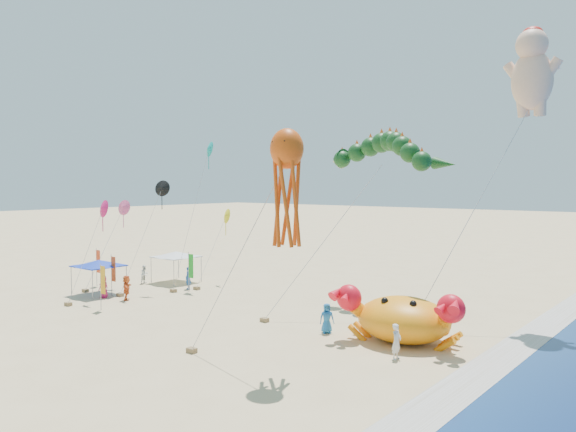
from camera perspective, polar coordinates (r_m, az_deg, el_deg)
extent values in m
plane|color=#D1B784|center=(34.69, 0.49, -11.05)|extent=(320.00, 320.00, 0.00)
plane|color=silver|center=(29.06, 19.94, -14.10)|extent=(320.00, 320.00, 0.00)
ellipsoid|color=orange|center=(31.56, 11.66, -10.26)|extent=(5.82, 5.08, 2.47)
sphere|color=red|center=(31.80, 6.33, -8.08)|extent=(1.47, 1.47, 1.47)
sphere|color=black|center=(30.94, 9.64, -8.42)|extent=(0.38, 0.38, 0.38)
sphere|color=red|center=(29.25, 15.61, -9.19)|extent=(1.47, 1.47, 1.47)
sphere|color=black|center=(30.23, 12.25, -8.73)|extent=(0.38, 0.38, 0.38)
cone|color=#0F3914|center=(40.87, 2.96, 5.99)|extent=(1.60, 1.18, 1.31)
cylinder|color=#B2B2B2|center=(36.18, 3.81, -2.40)|extent=(4.22, 7.18, 9.75)
cube|color=olive|center=(35.52, -2.40, -10.50)|extent=(0.50, 0.35, 0.25)
ellipsoid|color=#FDBF9A|center=(38.86, 23.55, 12.51)|extent=(2.50, 2.06, 3.67)
sphere|color=#FDBF9A|center=(39.06, 23.53, 15.68)|extent=(1.92, 1.92, 1.92)
ellipsoid|color=red|center=(39.32, 23.60, 16.61)|extent=(1.24, 1.24, 0.87)
cylinder|color=#B2B2B2|center=(35.32, 18.22, 0.28)|extent=(4.30, 7.88, 13.41)
cube|color=olive|center=(33.63, 12.12, -11.37)|extent=(0.50, 0.35, 0.25)
ellipsoid|color=#DA490B|center=(25.74, -0.13, 6.86)|extent=(1.62, 1.45, 1.86)
cylinder|color=#B2B2B2|center=(27.25, -5.24, -4.51)|extent=(5.32, 1.24, 9.52)
cube|color=olive|center=(29.74, -9.76, -13.30)|extent=(0.50, 0.35, 0.25)
cylinder|color=gray|center=(46.71, -21.15, -6.16)|extent=(0.06, 0.06, 2.20)
cylinder|color=gray|center=(44.21, -19.24, -6.65)|extent=(0.06, 0.06, 2.20)
cylinder|color=gray|center=(48.22, -18.10, -5.81)|extent=(0.06, 0.06, 2.20)
cylinder|color=gray|center=(45.80, -16.09, -6.26)|extent=(0.06, 0.06, 2.20)
cube|color=#1532BC|center=(46.04, -18.67, -4.82)|extent=(3.18, 3.18, 0.08)
cone|color=#1532BC|center=(46.01, -18.68, -4.52)|extent=(3.50, 3.50, 0.45)
cylinder|color=gray|center=(50.39, -13.74, -5.36)|extent=(0.06, 0.06, 2.20)
cylinder|color=gray|center=(48.02, -11.52, -5.76)|extent=(0.06, 0.06, 2.20)
cylinder|color=gray|center=(52.27, -11.06, -5.02)|extent=(0.06, 0.06, 2.20)
cylinder|color=gray|center=(49.98, -8.80, -5.37)|extent=(0.06, 0.06, 2.20)
cube|color=silver|center=(49.98, -11.29, -4.08)|extent=(3.29, 3.29, 0.08)
cone|color=silver|center=(49.95, -11.30, -3.80)|extent=(3.62, 3.62, 0.45)
cylinder|color=gray|center=(40.46, -18.49, -6.84)|extent=(0.05, 0.05, 3.20)
cube|color=gold|center=(40.14, -18.29, -6.19)|extent=(0.50, 0.04, 1.90)
cylinder|color=gray|center=(45.22, -17.49, -5.76)|extent=(0.05, 0.05, 3.20)
cube|color=#BE4217|center=(44.91, -17.31, -5.17)|extent=(0.50, 0.04, 1.90)
cylinder|color=gray|center=(49.98, -18.87, -4.93)|extent=(0.05, 0.05, 3.20)
cube|color=#EE421A|center=(49.67, -18.71, -4.40)|extent=(0.50, 0.04, 1.90)
cylinder|color=gray|center=(45.40, -10.05, -5.62)|extent=(0.05, 0.05, 3.20)
cube|color=#1A9C23|center=(45.12, -9.83, -5.03)|extent=(0.50, 0.04, 1.90)
imported|color=#BF1E55|center=(44.75, -18.23, -6.86)|extent=(0.92, 0.72, 1.67)
imported|color=#1A4898|center=(46.64, -10.11, -6.23)|extent=(0.78, 0.63, 1.84)
imported|color=silver|center=(28.64, 10.97, -12.41)|extent=(0.44, 0.65, 1.75)
imported|color=white|center=(50.12, -14.36, -5.76)|extent=(0.74, 0.87, 1.59)
imported|color=#1F6FB6|center=(32.89, 3.97, -10.32)|extent=(0.98, 0.98, 1.72)
imported|color=#D85822|center=(43.40, -16.08, -7.02)|extent=(1.64, 1.53, 1.84)
cone|color=#CE1660|center=(43.32, -18.33, 0.74)|extent=(1.30, 0.51, 1.32)
cylinder|color=#B2B2B2|center=(42.59, -19.77, -3.88)|extent=(0.55, 3.04, 6.56)
cube|color=olive|center=(42.17, -21.26, -8.52)|extent=(0.50, 0.35, 0.25)
cone|color=#0D9992|center=(47.38, -8.07, 6.77)|extent=(1.30, 0.51, 1.32)
cylinder|color=#B2B2B2|center=(46.18, -9.17, -0.25)|extent=(0.55, 3.04, 11.26)
cube|color=olive|center=(45.71, -10.30, -7.44)|extent=(0.50, 0.35, 0.25)
cone|color=#E34B81|center=(48.94, -16.40, 0.85)|extent=(1.30, 0.51, 1.32)
cylinder|color=#B2B2B2|center=(48.15, -17.64, -3.13)|extent=(0.55, 3.04, 6.39)
cube|color=olive|center=(47.60, -18.93, -7.14)|extent=(0.50, 0.35, 0.25)
cone|color=black|center=(45.83, -12.71, 2.79)|extent=(1.30, 0.51, 1.32)
cylinder|color=#B2B2B2|center=(44.93, -13.95, -2.48)|extent=(0.55, 3.04, 8.02)
cube|color=olive|center=(44.44, -15.24, -7.81)|extent=(0.50, 0.35, 0.25)
cone|color=yellow|center=(48.80, -6.35, 0.01)|extent=(1.30, 0.51, 1.32)
cylinder|color=#B2B2B2|center=(47.84, -7.40, -3.53)|extent=(0.55, 3.04, 5.59)
cube|color=olive|center=(47.06, -8.50, -7.11)|extent=(0.50, 0.35, 0.25)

